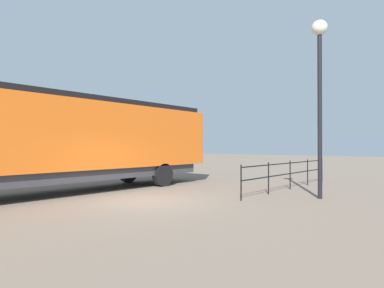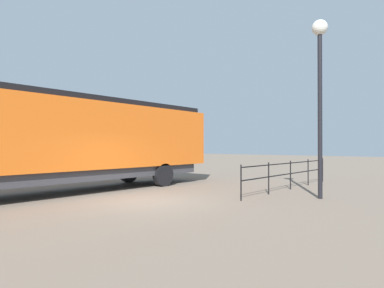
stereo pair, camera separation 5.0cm
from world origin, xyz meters
name	(u,v)px [view 1 (the left image)]	position (x,y,z in m)	size (l,w,h in m)	color
ground_plane	(148,201)	(0.00, 0.00, 0.00)	(120.00, 120.00, 0.00)	#756656
locomotive	(54,138)	(-4.01, -1.39, 2.25)	(2.96, 16.21, 3.98)	orange
lamp_post	(320,68)	(4.36, 4.53, 4.81)	(0.57, 0.57, 6.58)	black
platform_fence	(290,171)	(2.42, 6.30, 0.82)	(0.05, 8.21, 1.28)	black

